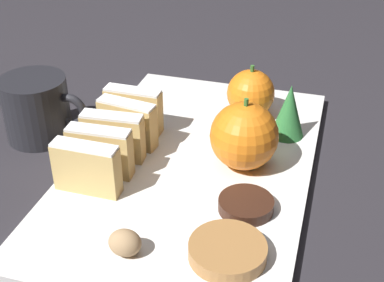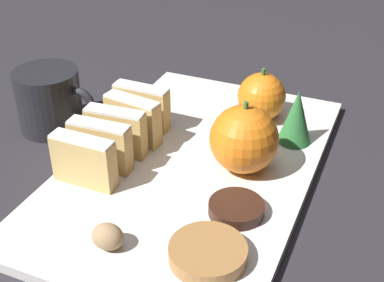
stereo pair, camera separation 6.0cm
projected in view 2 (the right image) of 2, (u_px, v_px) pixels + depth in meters
ground_plane at (192, 172)px, 0.62m from camera, size 6.00×6.00×0.00m
serving_platter at (192, 167)px, 0.62m from camera, size 0.27×0.43×0.01m
stollen_slice_front at (84, 161)px, 0.57m from camera, size 0.07×0.02×0.06m
stollen_slice_second at (100, 146)px, 0.59m from camera, size 0.07×0.02×0.06m
stollen_slice_third at (116, 132)px, 0.62m from camera, size 0.07×0.03×0.06m
stollen_slice_fourth at (133, 120)px, 0.64m from camera, size 0.07×0.03×0.06m
stollen_slice_fifth at (142, 107)px, 0.67m from camera, size 0.07×0.02×0.06m
orange_near at (262, 97)px, 0.68m from camera, size 0.06×0.06×0.07m
orange_far at (244, 139)px, 0.58m from camera, size 0.08×0.08×0.08m
walnut at (108, 237)px, 0.49m from camera, size 0.03×0.03×0.03m
chocolate_cookie at (236, 208)px, 0.53m from camera, size 0.06×0.06×0.01m
gingerbread_cookie at (208, 253)px, 0.48m from camera, size 0.07×0.07×0.01m
evergreen_sprig at (296, 117)px, 0.64m from camera, size 0.04×0.04×0.07m
coffee_mug at (50, 100)px, 0.68m from camera, size 0.11×0.08×0.08m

